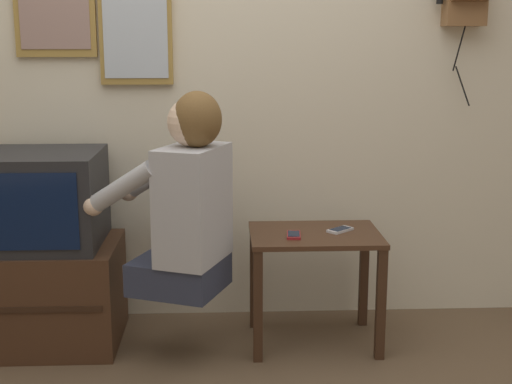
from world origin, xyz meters
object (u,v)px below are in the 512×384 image
cell_phone_held (294,235)px  person (186,200)px  wall_mirror (135,19)px  framed_picture (54,0)px  television (37,199)px  cell_phone_spare (340,230)px

cell_phone_held → person: bearing=-162.4°
person → wall_mirror: bearing=47.6°
framed_picture → cell_phone_held: size_ratio=3.98×
television → cell_phone_held: size_ratio=4.36×
person → framed_picture: 1.16m
framed_picture → cell_phone_spare: size_ratio=3.88×
television → framed_picture: size_ratio=1.10×
person → cell_phone_spare: person is taller
cell_phone_spare → framed_picture: bearing=-146.5°
television → cell_phone_held: 1.16m
television → cell_phone_held: television is taller
framed_picture → cell_phone_spare: (1.30, -0.34, -1.02)m
cell_phone_held → cell_phone_spare: same height
wall_mirror → cell_phone_spare: bearing=-20.0°
cell_phone_held → cell_phone_spare: (0.22, 0.08, 0.00)m
wall_mirror → cell_phone_held: (0.71, -0.41, -0.94)m
framed_picture → cell_phone_held: (1.08, -0.42, -1.02)m
wall_mirror → framed_picture: bearing=179.5°
cell_phone_spare → television: bearing=-133.7°
framed_picture → person: bearing=-40.0°
person → television: size_ratio=1.52×
television → cell_phone_spare: bearing=-1.9°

